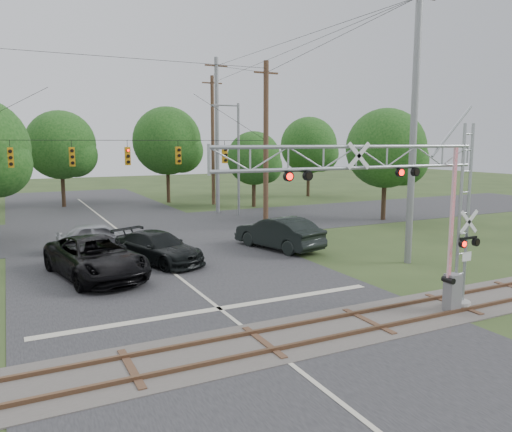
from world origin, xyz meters
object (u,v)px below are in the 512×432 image
crossing_gantry (402,200)px  car_dark (158,248)px  sedan_silver (100,237)px  streetlight (236,154)px  traffic_signal_span (143,148)px  pickup_black (96,257)px

crossing_gantry → car_dark: size_ratio=1.87×
sedan_silver → streetlight: bearing=-52.8°
car_dark → sedan_silver: size_ratio=1.16×
crossing_gantry → traffic_signal_span: (-4.01, 18.36, 1.50)m
crossing_gantry → traffic_signal_span: bearing=102.3°
pickup_black → car_dark: 3.51m
crossing_gantry → traffic_signal_span: 18.85m
crossing_gantry → sedan_silver: crossing_gantry is taller
sedan_silver → traffic_signal_span: bearing=-52.6°
traffic_signal_span → streetlight: bearing=35.4°
car_dark → sedan_silver: 4.84m
crossing_gantry → pickup_black: 13.66m
crossing_gantry → car_dark: 13.23m
car_dark → streetlight: bearing=28.6°
traffic_signal_span → sedan_silver: bearing=-144.4°
crossing_gantry → car_dark: crossing_gantry is taller
crossing_gantry → car_dark: (-5.02, 11.76, -3.37)m
traffic_signal_span → streetlight: (9.33, 6.64, -0.54)m
sedan_silver → pickup_black: bearing=170.8°
crossing_gantry → streetlight: 25.57m
crossing_gantry → sedan_silver: 17.94m
pickup_black → streetlight: streetlight is taller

